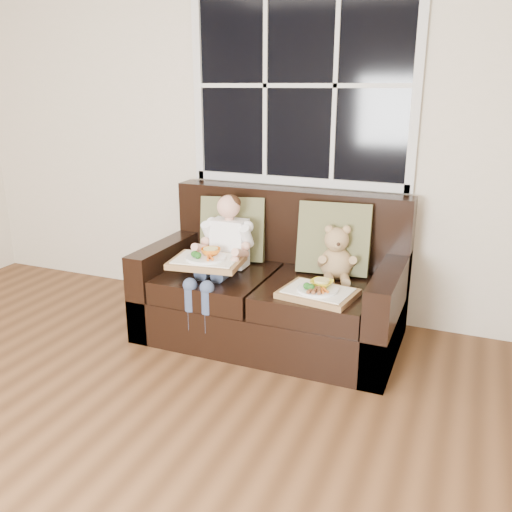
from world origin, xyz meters
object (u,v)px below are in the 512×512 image
at_px(loveseat, 274,291).
at_px(teddy_bear, 336,257).
at_px(child, 224,246).
at_px(tray_left, 207,260).
at_px(tray_right, 318,292).

bearing_deg(loveseat, teddy_bear, 5.27).
height_order(loveseat, child, loveseat).
distance_m(child, tray_left, 0.18).
relative_size(child, tray_right, 1.66).
distance_m(loveseat, tray_left, 0.53).
bearing_deg(tray_left, teddy_bear, 15.24).
xyz_separation_m(teddy_bear, tray_right, (-0.01, -0.35, -0.12)).
relative_size(loveseat, tray_left, 3.47).
bearing_deg(child, loveseat, 19.71).
bearing_deg(tray_right, tray_left, -173.45).
bearing_deg(child, tray_right, -15.33).
bearing_deg(tray_left, loveseat, 30.98).
xyz_separation_m(loveseat, teddy_bear, (0.41, 0.04, 0.29)).
distance_m(tray_left, tray_right, 0.76).
xyz_separation_m(tray_left, tray_right, (0.76, -0.03, -0.10)).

